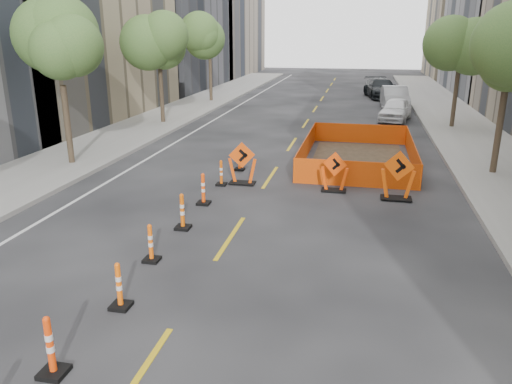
% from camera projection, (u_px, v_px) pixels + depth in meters
% --- Properties ---
extents(ground_plane, '(140.00, 140.00, 0.00)m').
position_uv_depth(ground_plane, '(179.00, 315.00, 9.84)').
color(ground_plane, black).
extents(sidewalk_left, '(4.00, 90.00, 0.15)m').
position_uv_depth(sidewalk_left, '(84.00, 152.00, 22.76)').
color(sidewalk_left, gray).
rests_on(sidewalk_left, ground).
extents(sidewalk_right, '(4.00, 90.00, 0.15)m').
position_uv_depth(sidewalk_right, '(509.00, 175.00, 19.22)').
color(sidewalk_right, gray).
rests_on(sidewalk_right, ground).
extents(bld_left_d, '(12.00, 16.00, 14.00)m').
position_uv_depth(bld_left_d, '(151.00, 13.00, 47.53)').
color(bld_left_d, '#4C4C51').
rests_on(bld_left_d, ground).
extents(bld_right_e, '(12.00, 14.00, 16.00)m').
position_uv_depth(bld_right_e, '(487.00, 7.00, 58.61)').
color(bld_right_e, tan).
rests_on(bld_right_e, ground).
extents(tree_l_b, '(2.80, 2.80, 5.95)m').
position_uv_depth(tree_l_b, '(59.00, 53.00, 19.41)').
color(tree_l_b, '#382B1E').
rests_on(tree_l_b, ground).
extents(tree_l_c, '(2.80, 2.80, 5.95)m').
position_uv_depth(tree_l_c, '(159.00, 46.00, 28.72)').
color(tree_l_c, '#382B1E').
rests_on(tree_l_c, ground).
extents(tree_l_d, '(2.80, 2.80, 5.95)m').
position_uv_depth(tree_l_d, '(210.00, 42.00, 38.03)').
color(tree_l_d, '#382B1E').
rests_on(tree_l_d, ground).
extents(tree_r_b, '(2.80, 2.80, 5.95)m').
position_uv_depth(tree_r_b, '(510.00, 55.00, 17.97)').
color(tree_r_b, '#382B1E').
rests_on(tree_r_b, ground).
extents(tree_r_c, '(2.80, 2.80, 5.95)m').
position_uv_depth(tree_r_c, '(461.00, 47.00, 27.28)').
color(tree_r_c, '#382B1E').
rests_on(tree_r_c, ground).
extents(channelizer_1, '(0.43, 0.43, 1.08)m').
position_uv_depth(channelizer_1, '(50.00, 346.00, 7.98)').
color(channelizer_1, '#FC410A').
rests_on(channelizer_1, ground).
extents(channelizer_2, '(0.39, 0.39, 1.00)m').
position_uv_depth(channelizer_2, '(119.00, 285.00, 9.96)').
color(channelizer_2, '#FF610A').
rests_on(channelizer_2, ground).
extents(channelizer_3, '(0.38, 0.38, 0.96)m').
position_uv_depth(channelizer_3, '(151.00, 243.00, 12.01)').
color(channelizer_3, '#FF5F0A').
rests_on(channelizer_3, ground).
extents(channelizer_4, '(0.41, 0.41, 1.05)m').
position_uv_depth(channelizer_4, '(182.00, 211.00, 13.99)').
color(channelizer_4, '#E05909').
rests_on(channelizer_4, ground).
extents(channelizer_5, '(0.41, 0.41, 1.04)m').
position_uv_depth(channelizer_5, '(203.00, 189.00, 16.00)').
color(channelizer_5, '#FF480A').
rests_on(channelizer_5, ground).
extents(channelizer_6, '(0.37, 0.37, 0.94)m').
position_uv_depth(channelizer_6, '(221.00, 173.00, 18.01)').
color(channelizer_6, '#E35709').
rests_on(channelizer_6, ground).
extents(channelizer_7, '(0.38, 0.38, 0.98)m').
position_uv_depth(channelizer_7, '(239.00, 158.00, 19.97)').
color(channelizer_7, '#FF4B0A').
rests_on(channelizer_7, ground).
extents(chevron_sign_left, '(1.19, 0.93, 1.57)m').
position_uv_depth(chevron_sign_left, '(242.00, 163.00, 18.05)').
color(chevron_sign_left, '#EF4C0A').
rests_on(chevron_sign_left, ground).
extents(chevron_sign_center, '(1.07, 0.82, 1.42)m').
position_uv_depth(chevron_sign_center, '(335.00, 172.00, 17.23)').
color(chevron_sign_center, '#FD490A').
rests_on(chevron_sign_center, ground).
extents(chevron_sign_right, '(1.27, 1.00, 1.67)m').
position_uv_depth(chevron_sign_right, '(398.00, 175.00, 16.33)').
color(chevron_sign_right, '#F2540A').
rests_on(chevron_sign_right, ground).
extents(safety_fence, '(4.51, 7.63, 0.95)m').
position_uv_depth(safety_fence, '(358.00, 150.00, 21.36)').
color(safety_fence, '#E93F0C').
rests_on(safety_fence, ground).
extents(parked_car_near, '(2.42, 4.34, 1.39)m').
position_uv_depth(parked_car_near, '(396.00, 109.00, 31.04)').
color(parked_car_near, white).
rests_on(parked_car_near, ground).
extents(parked_car_mid, '(1.95, 4.94, 1.60)m').
position_uv_depth(parked_car_mid, '(395.00, 98.00, 35.69)').
color(parked_car_mid, '#96979B').
rests_on(parked_car_mid, ground).
extents(parked_car_far, '(3.15, 5.77, 1.59)m').
position_uv_depth(parked_car_far, '(381.00, 88.00, 41.81)').
color(parked_car_far, black).
rests_on(parked_car_far, ground).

